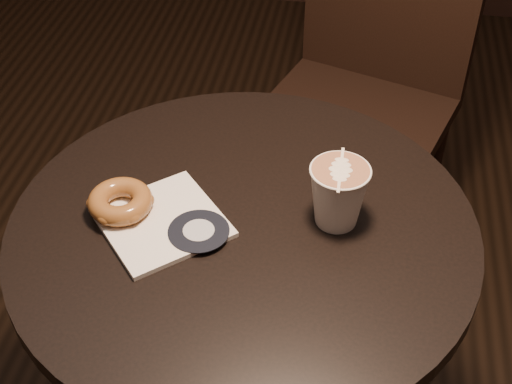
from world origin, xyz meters
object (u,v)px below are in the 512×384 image
doughnut (120,201)px  cafe_table (244,308)px  chair (372,57)px  pastry_bag (162,222)px  latte_cup (338,195)px

doughnut → cafe_table: bearing=3.2°
cafe_table → chair: 0.79m
chair → doughnut: 0.87m
cafe_table → pastry_bag: (-0.12, -0.02, 0.20)m
doughnut → latte_cup: (0.32, 0.04, 0.03)m
pastry_bag → doughnut: (-0.07, 0.01, 0.02)m
pastry_bag → cafe_table: bearing=-29.6°
pastry_bag → doughnut: bearing=127.6°
doughnut → latte_cup: size_ratio=0.99×
pastry_bag → latte_cup: bearing=-29.9°
cafe_table → pastry_bag: size_ratio=4.52×
latte_cup → doughnut: bearing=-173.6°
chair → doughnut: chair is taller
pastry_bag → doughnut: 0.07m
cafe_table → chair: size_ratio=0.70×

